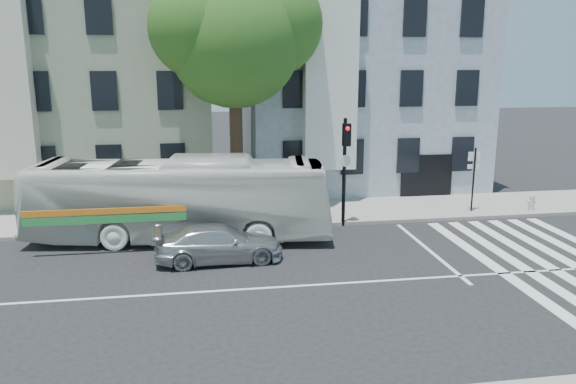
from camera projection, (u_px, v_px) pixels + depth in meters
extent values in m
plane|color=black|center=(257.00, 289.00, 16.88)|extent=(120.00, 120.00, 0.00)
cube|color=gray|center=(239.00, 215.00, 24.55)|extent=(80.00, 4.00, 0.15)
cube|color=gray|center=(92.00, 84.00, 28.99)|extent=(12.00, 10.00, 11.00)
cube|color=#86919F|center=(354.00, 82.00, 31.09)|extent=(12.00, 10.00, 11.00)
cylinder|color=#2D2116|center=(237.00, 157.00, 24.45)|extent=(0.56, 0.56, 5.20)
sphere|color=#214817|center=(234.00, 40.00, 23.33)|extent=(5.60, 5.60, 5.60)
sphere|color=#214817|center=(271.00, 24.00, 23.79)|extent=(4.40, 4.40, 4.40)
sphere|color=#214817|center=(200.00, 27.00, 22.72)|extent=(4.20, 4.20, 4.20)
sphere|color=#214817|center=(239.00, 1.00, 24.14)|extent=(3.80, 3.80, 3.80)
sphere|color=#214817|center=(220.00, 65.00, 24.05)|extent=(3.40, 3.40, 3.40)
imported|color=silver|center=(180.00, 199.00, 21.15)|extent=(4.10, 11.62, 3.17)
imported|color=#B9BBC0|center=(219.00, 243.00, 19.08)|extent=(1.95, 4.40, 1.26)
cylinder|color=black|center=(344.00, 173.00, 22.81)|extent=(0.15, 0.15, 4.46)
cube|color=black|center=(347.00, 135.00, 22.21)|extent=(0.33, 0.28, 0.90)
sphere|color=red|center=(348.00, 129.00, 22.02)|extent=(0.17, 0.17, 0.17)
cylinder|color=white|center=(345.00, 161.00, 22.55)|extent=(0.46, 0.11, 0.47)
cylinder|color=#B6B6B1|center=(532.00, 203.00, 25.13)|extent=(0.23, 0.23, 0.58)
sphere|color=#B6B6B1|center=(532.00, 197.00, 25.06)|extent=(0.21, 0.21, 0.21)
cylinder|color=#B6B6B1|center=(532.00, 202.00, 25.11)|extent=(0.39, 0.14, 0.14)
cylinder|color=black|center=(473.00, 180.00, 24.67)|extent=(0.08, 0.08, 2.84)
cube|color=white|center=(474.00, 156.00, 24.53)|extent=(0.51, 0.13, 0.40)
cube|color=white|center=(473.00, 167.00, 24.64)|extent=(0.51, 0.13, 0.20)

